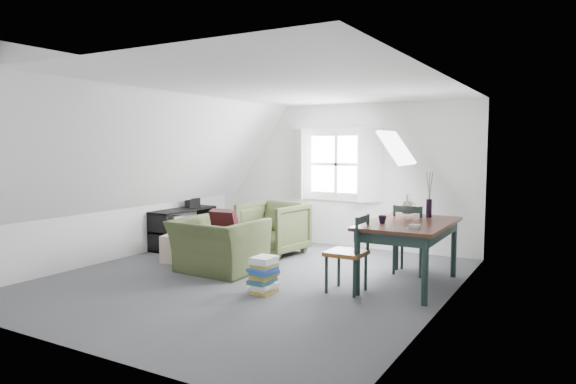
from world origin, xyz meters
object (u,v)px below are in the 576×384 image
Objects in this scene: dining_table at (409,230)px; magazine_stack at (264,275)px; dining_chair_far at (410,238)px; media_shelf at (182,230)px; ottoman at (187,247)px; armchair_far at (273,254)px; dining_chair_near at (349,252)px; armchair_near at (219,272)px.

magazine_stack is at bearing -134.86° from dining_table.
magazine_stack is at bearing 59.03° from dining_chair_far.
media_shelf is at bearing 149.00° from magazine_stack.
media_shelf is (-0.79, 0.77, 0.10)m from ottoman.
ottoman is at bearing -48.71° from media_shelf.
dining_table is at bearing -9.65° from armchair_far.
ottoman is 0.66× the size of dining_chair_near.
armchair_near is 0.88× the size of media_shelf.
dining_table is 0.64m from dining_chair_far.
dining_chair_far is 2.21m from magazine_stack.
dining_chair_far is 2.22× the size of magazine_stack.
dining_chair_near reaches higher than dining_table.
dining_table is at bearing 40.25° from magazine_stack.
dining_table is (3.39, 0.31, 0.50)m from ottoman.
magazine_stack reaches higher than ottoman.
armchair_far is 2.15× the size of magazine_stack.
ottoman is 3.44m from dining_table.
media_shelf is at bearing 178.55° from dining_table.
armchair_near is at bearing -38.16° from media_shelf.
ottoman is 0.65× the size of dining_chair_far.
armchair_near is 1.22× the size of armchair_far.
media_shelf is (-3.65, 1.12, -0.19)m from dining_chair_near.
ottoman is at bearing -122.80° from armchair_far.
media_shelf reaches higher than armchair_far.
magazine_stack is at bearing -35.41° from media_shelf.
armchair_far is 1.41m from ottoman.
dining_table is 1.92m from magazine_stack.
media_shelf is at bearing 6.01° from dining_chair_far.
dining_chair_far is 0.74× the size of media_shelf.
dining_table is at bearing 108.83° from dining_chair_far.
ottoman is 1.43× the size of magazine_stack.
dining_chair_far is (2.34, -0.17, 0.50)m from armchair_far.
dining_table is at bearing 5.15° from ottoman.
magazine_stack is (-1.26, -1.79, -0.29)m from dining_chair_far.
armchair_far is 2.47m from dining_chair_near.
dining_chair_far reaches higher than armchair_near.
dining_table is 4.23m from media_shelf.
armchair_near is 0.95m from ottoman.
magazine_stack is at bearing 156.28° from armchair_near.
ottoman is 1.11m from media_shelf.
armchair_far is at bearing 167.86° from dining_table.
armchair_near is 2.01m from media_shelf.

